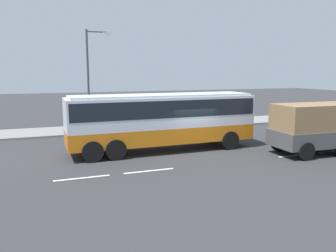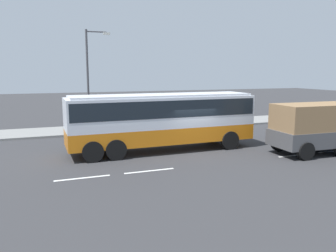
{
  "view_description": "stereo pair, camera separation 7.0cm",
  "coord_description": "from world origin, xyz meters",
  "px_view_note": "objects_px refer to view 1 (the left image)",
  "views": [
    {
      "loc": [
        -8.07,
        -17.66,
        4.58
      ],
      "look_at": [
        -1.14,
        0.84,
        1.42
      ],
      "focal_mm": 36.39,
      "sensor_mm": 36.0,
      "label": 1
    },
    {
      "loc": [
        -8.13,
        -17.64,
        4.58
      ],
      "look_at": [
        -1.14,
        0.84,
        1.42
      ],
      "focal_mm": 36.39,
      "sensor_mm": 36.0,
      "label": 2
    }
  ],
  "objects_px": {
    "car_blue_saloon": "(332,125)",
    "pedestrian_near_curb": "(189,111)",
    "pedestrian_at_crossing": "(132,116)",
    "coach_bus": "(162,116)",
    "street_lamp": "(90,74)",
    "cargo_truck": "(330,126)"
  },
  "relations": [
    {
      "from": "pedestrian_near_curb",
      "to": "cargo_truck",
      "type": "bearing_deg",
      "value": 65.25
    },
    {
      "from": "car_blue_saloon",
      "to": "street_lamp",
      "type": "bearing_deg",
      "value": 154.82
    },
    {
      "from": "coach_bus",
      "to": "pedestrian_near_curb",
      "type": "relative_size",
      "value": 6.38
    },
    {
      "from": "pedestrian_near_curb",
      "to": "pedestrian_at_crossing",
      "type": "relative_size",
      "value": 0.98
    },
    {
      "from": "pedestrian_near_curb",
      "to": "street_lamp",
      "type": "xyz_separation_m",
      "value": [
        -8.59,
        -1.51,
        3.25
      ]
    },
    {
      "from": "car_blue_saloon",
      "to": "cargo_truck",
      "type": "bearing_deg",
      "value": -138.05
    },
    {
      "from": "pedestrian_at_crossing",
      "to": "street_lamp",
      "type": "bearing_deg",
      "value": -82.91
    },
    {
      "from": "pedestrian_near_curb",
      "to": "street_lamp",
      "type": "height_order",
      "value": "street_lamp"
    },
    {
      "from": "coach_bus",
      "to": "pedestrian_at_crossing",
      "type": "relative_size",
      "value": 6.23
    },
    {
      "from": "pedestrian_at_crossing",
      "to": "street_lamp",
      "type": "distance_m",
      "value": 4.47
    },
    {
      "from": "car_blue_saloon",
      "to": "pedestrian_near_curb",
      "type": "bearing_deg",
      "value": 128.75
    },
    {
      "from": "coach_bus",
      "to": "pedestrian_near_curb",
      "type": "bearing_deg",
      "value": 56.65
    },
    {
      "from": "coach_bus",
      "to": "cargo_truck",
      "type": "relative_size",
      "value": 1.53
    },
    {
      "from": "pedestrian_near_curb",
      "to": "pedestrian_at_crossing",
      "type": "xyz_separation_m",
      "value": [
        -5.5,
        -1.52,
        0.03
      ]
    },
    {
      "from": "pedestrian_at_crossing",
      "to": "coach_bus",
      "type": "bearing_deg",
      "value": 6.83
    },
    {
      "from": "cargo_truck",
      "to": "pedestrian_at_crossing",
      "type": "height_order",
      "value": "cargo_truck"
    },
    {
      "from": "cargo_truck",
      "to": "street_lamp",
      "type": "height_order",
      "value": "street_lamp"
    },
    {
      "from": "car_blue_saloon",
      "to": "pedestrian_at_crossing",
      "type": "relative_size",
      "value": 2.55
    },
    {
      "from": "coach_bus",
      "to": "cargo_truck",
      "type": "height_order",
      "value": "coach_bus"
    },
    {
      "from": "coach_bus",
      "to": "cargo_truck",
      "type": "distance_m",
      "value": 9.56
    },
    {
      "from": "cargo_truck",
      "to": "pedestrian_near_curb",
      "type": "relative_size",
      "value": 4.18
    },
    {
      "from": "coach_bus",
      "to": "cargo_truck",
      "type": "bearing_deg",
      "value": -23.41
    }
  ]
}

